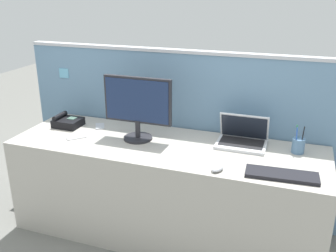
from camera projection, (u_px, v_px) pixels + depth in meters
ground_plane at (166, 230)px, 2.87m from camera, size 10.00×10.00×0.00m
desk at (166, 189)px, 2.74m from camera, size 2.17×0.69×0.70m
cubicle_divider at (182, 132)px, 2.98m from camera, size 2.56×0.08×1.29m
desktop_monitor at (138, 105)px, 2.64m from camera, size 0.49×0.20×0.45m
laptop at (242, 138)px, 2.61m from camera, size 0.33×0.25×0.21m
desk_phone at (67, 122)px, 2.95m from camera, size 0.20×0.17×0.10m
keyboard_main at (282, 175)px, 2.19m from camera, size 0.42×0.17×0.02m
computer_mouse_right_hand at (217, 168)px, 2.25m from camera, size 0.09×0.11×0.03m
pen_cup at (298, 145)px, 2.48m from camera, size 0.08×0.08×0.19m
cell_phone_white_slab at (76, 137)px, 2.74m from camera, size 0.14×0.14×0.01m
cell_phone_silver_slab at (100, 126)px, 2.95m from camera, size 0.12×0.14×0.01m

